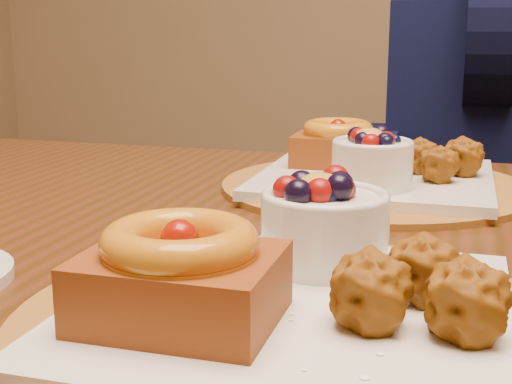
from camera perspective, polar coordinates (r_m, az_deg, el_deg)
dining_table at (r=0.71m, az=7.02°, el=-9.66°), size 1.60×0.90×0.76m
place_setting_near at (r=0.48m, az=2.71°, el=-7.55°), size 0.38×0.38×0.09m
place_setting_far at (r=0.89m, az=9.29°, el=1.76°), size 0.38×0.38×0.09m
chair_far at (r=1.61m, az=17.34°, el=-3.65°), size 0.59×0.59×0.91m
diner at (r=1.54m, az=17.95°, el=7.79°), size 0.47×0.47×0.78m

